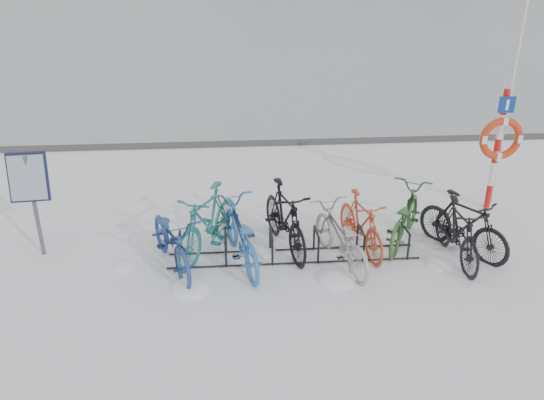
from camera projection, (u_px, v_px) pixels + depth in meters
ground at (294, 257)px, 8.52m from camera, size 900.00×900.00×0.00m
quay_edge at (267, 143)px, 13.88m from camera, size 400.00×0.25×0.10m
bike_rack at (294, 247)px, 8.45m from camera, size 4.00×0.48×0.46m
info_board at (29, 183)px, 8.08m from camera, size 0.60×0.27×1.74m
lifebuoy_station at (501, 139)px, 9.68m from camera, size 0.80×0.23×4.18m
bike_0 at (171, 238)px, 8.07m from camera, size 1.28×1.98×0.98m
bike_1 at (208, 220)px, 8.45m from camera, size 1.38×1.93×1.14m
bike_2 at (240, 233)px, 8.20m from camera, size 1.08×2.02×1.01m
bike_3 at (285, 216)px, 8.59m from camera, size 0.98×1.97×1.14m
bike_4 at (340, 235)px, 8.20m from camera, size 1.07×1.90×0.94m
bike_5 at (361, 222)px, 8.59m from camera, size 0.78×1.69×0.98m
bike_6 at (405, 214)px, 8.87m from camera, size 1.49×1.93×0.97m
bike_7 at (458, 230)px, 8.28m from camera, size 0.47×1.67×1.00m
bike_8 at (464, 223)px, 8.51m from camera, size 1.30×1.69×1.02m
snow_drifts at (316, 264)px, 8.31m from camera, size 5.90×1.85×0.21m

